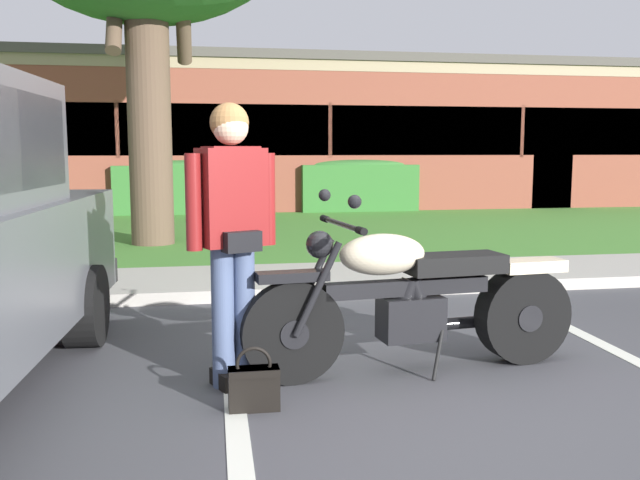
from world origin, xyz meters
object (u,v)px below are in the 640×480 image
motorcycle (426,298)px  brick_building (294,138)px  hedge_left (190,186)px  hedge_center_left (357,184)px  rider_person (232,224)px  handbag (254,384)px

motorcycle → brick_building: brick_building is taller
hedge_left → brick_building: 6.41m
hedge_left → hedge_center_left: 3.76m
rider_person → motorcycle: bearing=2.7°
hedge_center_left → brick_building: (-0.68, 5.50, 1.14)m
hedge_left → rider_person: bearing=-88.1°
motorcycle → brick_building: 16.82m
motorcycle → hedge_left: hedge_left is taller
motorcycle → brick_building: bearing=85.0°
handbag → hedge_left: hedge_left is taller
motorcycle → handbag: size_ratio=6.23×
motorcycle → hedge_left: (-1.61, 11.20, 0.17)m
brick_building → rider_person: bearing=-99.2°
hedge_left → motorcycle: bearing=-81.8°
hedge_left → hedge_center_left: bearing=-0.0°
rider_person → brick_building: brick_building is taller
handbag → brick_building: brick_building is taller
handbag → hedge_left: size_ratio=0.11×
motorcycle → brick_building: size_ratio=0.08×
handbag → brick_building: bearing=81.3°
hedge_left → hedge_center_left: same height
handbag → brick_building: size_ratio=0.01×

